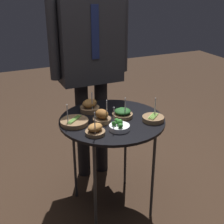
{
  "coord_description": "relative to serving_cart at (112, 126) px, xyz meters",
  "views": [
    {
      "loc": [
        -0.76,
        -1.7,
        1.58
      ],
      "look_at": [
        0.0,
        0.0,
        0.76
      ],
      "focal_mm": 50.0,
      "sensor_mm": 36.0,
      "label": 1
    }
  ],
  "objects": [
    {
      "name": "bowl_asparagus_front_right",
      "position": [
        -0.25,
        0.03,
        0.06
      ],
      "size": [
        0.18,
        0.18,
        0.15
      ],
      "color": "brown",
      "rests_on": "serving_cart"
    },
    {
      "name": "bowl_broccoli_near_rim",
      "position": [
        -0.02,
        -0.16,
        0.07
      ],
      "size": [
        0.13,
        0.13,
        0.15
      ],
      "color": "silver",
      "rests_on": "serving_cart"
    },
    {
      "name": "serving_cart",
      "position": [
        0.0,
        0.0,
        0.0
      ],
      "size": [
        0.7,
        0.7,
        0.71
      ],
      "color": "black",
      "rests_on": "ground_plane"
    },
    {
      "name": "ground_plane",
      "position": [
        0.0,
        0.0,
        -0.66
      ],
      "size": [
        8.0,
        8.0,
        0.0
      ],
      "primitive_type": "plane",
      "color": "black"
    },
    {
      "name": "bowl_roast_front_left",
      "position": [
        -0.08,
        -0.01,
        0.09
      ],
      "size": [
        0.12,
        0.12,
        0.15
      ],
      "color": "brown",
      "rests_on": "serving_cart"
    },
    {
      "name": "waiter_figure",
      "position": [
        0.03,
        0.48,
        0.4
      ],
      "size": [
        0.62,
        0.23,
        1.68
      ],
      "color": "black",
      "rests_on": "ground_plane"
    },
    {
      "name": "bowl_roast_center",
      "position": [
        -0.18,
        -0.16,
        0.08
      ],
      "size": [
        0.12,
        0.12,
        0.16
      ],
      "color": "brown",
      "rests_on": "serving_cart"
    },
    {
      "name": "bowl_roast_far_rim",
      "position": [
        -0.09,
        0.18,
        0.09
      ],
      "size": [
        0.14,
        0.14,
        0.15
      ],
      "color": "brown",
      "rests_on": "serving_cart"
    },
    {
      "name": "bowl_spinach_back_left",
      "position": [
        0.08,
        0.0,
        0.08
      ],
      "size": [
        0.14,
        0.14,
        0.15
      ],
      "color": "brown",
      "rests_on": "serving_cart"
    },
    {
      "name": "bowl_asparagus_back_right",
      "position": [
        0.23,
        -0.13,
        0.07
      ],
      "size": [
        0.14,
        0.14,
        0.15
      ],
      "color": "brown",
      "rests_on": "serving_cart"
    }
  ]
}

